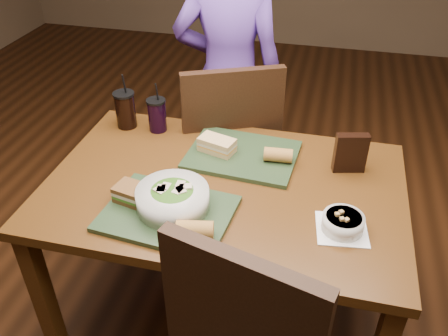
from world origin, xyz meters
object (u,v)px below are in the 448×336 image
(baguette_near, at_px, (195,230))
(chair_far, at_px, (237,150))
(salad_bowl, at_px, (173,197))
(chip_bag, at_px, (350,153))
(cup_berry, at_px, (157,115))
(sandwich_near, at_px, (133,194))
(tray_near, at_px, (168,213))
(baguette_far, at_px, (278,155))
(cup_cola, at_px, (125,109))
(diner, at_px, (229,79))
(soup_bowl, at_px, (343,223))
(tray_far, at_px, (242,155))
(dining_table, at_px, (224,203))
(sandwich_far, at_px, (217,145))

(baguette_near, bearing_deg, chair_far, 92.99)
(salad_bowl, distance_m, chip_bag, 0.68)
(chair_far, relative_size, salad_bowl, 4.16)
(chip_bag, bearing_deg, cup_berry, 157.86)
(cup_berry, bearing_deg, sandwich_near, -79.07)
(tray_near, xyz_separation_m, baguette_far, (0.31, 0.38, 0.04))
(chair_far, bearing_deg, cup_cola, -155.31)
(diner, height_order, soup_bowl, diner)
(diner, bearing_deg, tray_far, 101.18)
(sandwich_near, xyz_separation_m, cup_berry, (-0.10, 0.50, 0.03))
(dining_table, bearing_deg, baguette_far, 44.14)
(sandwich_far, relative_size, cup_berry, 0.71)
(dining_table, height_order, diner, diner)
(sandwich_far, distance_m, cup_berry, 0.32)
(salad_bowl, bearing_deg, baguette_far, 49.78)
(chip_bag, bearing_deg, tray_near, -158.43)
(tray_far, height_order, cup_cola, cup_cola)
(tray_near, relative_size, cup_cola, 1.70)
(diner, distance_m, cup_berry, 0.57)
(sandwich_far, distance_m, chip_bag, 0.51)
(tray_near, xyz_separation_m, salad_bowl, (0.01, 0.03, 0.05))
(tray_far, height_order, baguette_far, baguette_far)
(cup_berry, bearing_deg, sandwich_far, -23.70)
(soup_bowl, bearing_deg, tray_far, 139.59)
(tray_near, bearing_deg, sandwich_near, 168.03)
(dining_table, relative_size, chip_bag, 8.32)
(dining_table, relative_size, cup_cola, 5.27)
(chair_far, height_order, diner, diner)
(tray_far, xyz_separation_m, sandwich_near, (-0.30, -0.38, 0.04))
(diner, height_order, baguette_near, diner)
(baguette_near, bearing_deg, sandwich_near, 154.33)
(chair_far, distance_m, chip_bag, 0.65)
(cup_cola, bearing_deg, diner, 58.45)
(dining_table, distance_m, soup_bowl, 0.47)
(dining_table, relative_size, tray_near, 3.10)
(dining_table, bearing_deg, chip_bag, 23.91)
(baguette_near, relative_size, cup_cola, 0.47)
(baguette_near, bearing_deg, chip_bag, 48.08)
(dining_table, height_order, sandwich_near, sandwich_near)
(dining_table, xyz_separation_m, diner, (-0.18, 0.85, 0.11))
(diner, relative_size, soup_bowl, 8.50)
(soup_bowl, height_order, cup_cola, cup_cola)
(chip_bag, bearing_deg, diner, 119.53)
(diner, relative_size, chip_bag, 9.86)
(diner, height_order, tray_far, diner)
(sandwich_far, bearing_deg, tray_near, -99.69)
(salad_bowl, bearing_deg, chip_bag, 34.11)
(dining_table, height_order, cup_berry, cup_berry)
(chair_far, bearing_deg, salad_bowl, -95.61)
(tray_near, height_order, sandwich_far, sandwich_far)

